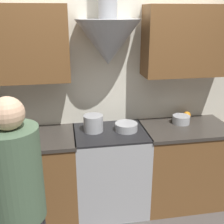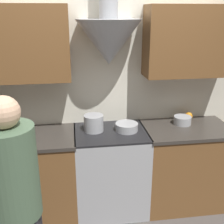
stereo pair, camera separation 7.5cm
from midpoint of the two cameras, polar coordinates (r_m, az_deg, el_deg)
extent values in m
cube|color=silver|center=(3.06, -2.08, 4.92)|extent=(8.40, 0.06, 2.60)
cone|color=#A8AAAF|center=(2.78, -1.62, 14.00)|extent=(0.63, 0.63, 0.42)
cube|color=brown|center=(3.03, 14.44, 13.78)|extent=(0.91, 0.32, 0.70)
cube|color=brown|center=(3.16, -21.83, -13.10)|extent=(1.47, 0.60, 0.89)
cube|color=brown|center=(3.31, 13.49, -10.55)|extent=(0.91, 0.60, 0.89)
cube|color=#38332D|center=(3.11, 14.15, -3.17)|extent=(0.93, 0.62, 0.03)
cube|color=#A8AAAF|center=(3.10, -1.03, -12.03)|extent=(0.75, 0.60, 0.90)
cube|color=black|center=(2.88, -0.10, -15.68)|extent=(0.52, 0.01, 0.41)
cube|color=black|center=(2.88, -1.09, -4.21)|extent=(0.75, 0.60, 0.02)
cube|color=#A8AAAF|center=(3.15, -1.83, -3.25)|extent=(0.75, 0.06, 0.10)
cylinder|color=#A8AAAF|center=(2.88, -4.56, -2.30)|extent=(0.20, 0.20, 0.17)
cylinder|color=#A8AAAF|center=(2.90, 2.17, -3.03)|extent=(0.23, 0.23, 0.08)
sphere|color=orange|center=(3.31, 14.33, -0.65)|extent=(0.09, 0.09, 0.09)
cylinder|color=#A8AAAF|center=(3.16, 13.19, -1.50)|extent=(0.19, 0.19, 0.09)
cylinder|color=#4C664C|center=(1.87, -20.12, -11.84)|extent=(0.33, 0.33, 0.62)
sphere|color=#E0B28E|center=(1.71, -21.67, -0.29)|extent=(0.20, 0.20, 0.20)
camera|label=1|loc=(0.04, -90.80, -0.29)|focal=45.00mm
camera|label=2|loc=(0.04, 89.20, 0.29)|focal=45.00mm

